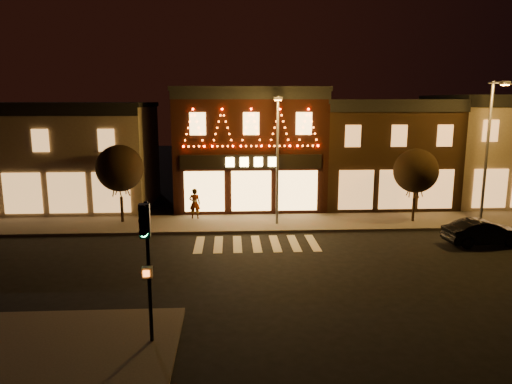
{
  "coord_description": "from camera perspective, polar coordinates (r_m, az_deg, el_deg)",
  "views": [
    {
      "loc": [
        -1.33,
        -19.87,
        7.41
      ],
      "look_at": [
        -0.02,
        4.0,
        2.78
      ],
      "focal_mm": 33.16,
      "sensor_mm": 36.0,
      "label": 1
    }
  ],
  "objects": [
    {
      "name": "ground",
      "position": [
        21.25,
        0.65,
        -9.46
      ],
      "size": [
        120.0,
        120.0,
        0.0
      ],
      "primitive_type": "plane",
      "color": "black",
      "rests_on": "ground"
    },
    {
      "name": "streetlamp_mid",
      "position": [
        27.48,
        2.61,
        5.01
      ],
      "size": [
        0.49,
        1.73,
        7.53
      ],
      "rotation": [
        0.0,
        0.0,
        0.1
      ],
      "color": "#59595E",
      "rests_on": "sidewalk_far"
    },
    {
      "name": "sidewalk_far",
      "position": [
        29.01,
        3.56,
        -3.71
      ],
      "size": [
        44.0,
        4.0,
        0.15
      ],
      "primitive_type": "cube",
      "color": "#47423D",
      "rests_on": "ground"
    },
    {
      "name": "traffic_signal_near",
      "position": [
        14.29,
        -13.07,
        -6.31
      ],
      "size": [
        0.33,
        0.45,
        4.38
      ],
      "rotation": [
        0.0,
        0.0,
        0.08
      ],
      "color": "black",
      "rests_on": "sidewalk_near"
    },
    {
      "name": "building_right_b",
      "position": [
        39.4,
        27.19,
        4.66
      ],
      "size": [
        9.2,
        8.28,
        7.8
      ],
      "color": "#7D6B59",
      "rests_on": "ground"
    },
    {
      "name": "tree_left",
      "position": [
        29.44,
        -16.12,
        2.76
      ],
      "size": [
        2.81,
        2.81,
        4.69
      ],
      "rotation": [
        0.0,
        0.0,
        0.2
      ],
      "color": "black",
      "rests_on": "sidewalk_far"
    },
    {
      "name": "dark_sedan",
      "position": [
        27.42,
        25.71,
        -4.41
      ],
      "size": [
        4.11,
        1.71,
        1.32
      ],
      "primitive_type": "imported",
      "rotation": [
        0.0,
        0.0,
        1.65
      ],
      "color": "black",
      "rests_on": "ground"
    },
    {
      "name": "pedestrian",
      "position": [
        29.75,
        -7.4,
        -1.38
      ],
      "size": [
        0.72,
        0.5,
        1.9
      ],
      "primitive_type": "imported",
      "rotation": [
        0.0,
        0.0,
        3.08
      ],
      "color": "gray",
      "rests_on": "sidewalk_far"
    },
    {
      "name": "building_right_a",
      "position": [
        35.74,
        14.57,
        4.75
      ],
      "size": [
        9.2,
        8.28,
        7.5
      ],
      "color": "#342112",
      "rests_on": "ground"
    },
    {
      "name": "sidewalk_near",
      "position": [
        15.28,
        -23.8,
        -18.74
      ],
      "size": [
        7.0,
        7.0,
        0.15
      ],
      "primitive_type": "cube",
      "color": "#47423D",
      "rests_on": "ground"
    },
    {
      "name": "building_pulp",
      "position": [
        34.03,
        -0.89,
        5.48
      ],
      "size": [
        10.2,
        8.34,
        8.3
      ],
      "color": "black",
      "rests_on": "ground"
    },
    {
      "name": "building_left",
      "position": [
        36.01,
        -22.1,
        4.18
      ],
      "size": [
        12.2,
        8.28,
        7.3
      ],
      "color": "#7D6B59",
      "rests_on": "ground"
    },
    {
      "name": "streetlamp_right",
      "position": [
        30.52,
        26.33,
        5.4
      ],
      "size": [
        0.63,
        1.92,
        8.35
      ],
      "rotation": [
        0.0,
        0.0,
        0.16
      ],
      "color": "#59595E",
      "rests_on": "sidewalk_far"
    },
    {
      "name": "tree_right",
      "position": [
        30.03,
        18.72,
        2.44
      ],
      "size": [
        2.66,
        2.66,
        4.45
      ],
      "rotation": [
        0.0,
        0.0,
        0.11
      ],
      "color": "black",
      "rests_on": "sidewalk_far"
    }
  ]
}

